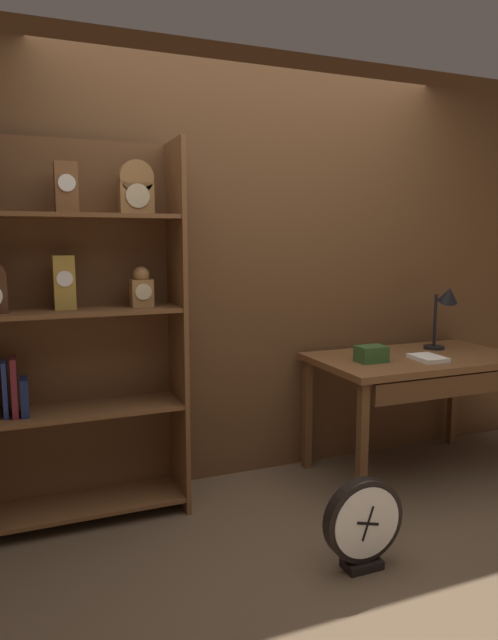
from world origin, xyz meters
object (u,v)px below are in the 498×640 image
workbench (419,370)px  open_repair_manual (428,358)px  desk_lamp (445,306)px  toolbox_small (371,354)px  round_clock_large (363,523)px  bookshelf (64,331)px

workbench → open_repair_manual: size_ratio=5.87×
workbench → desk_lamp: bearing=23.7°
toolbox_small → round_clock_large: toolbox_small is taller
workbench → round_clock_large: bearing=-139.4°
toolbox_small → open_repair_manual: (0.35, -0.08, -0.04)m
open_repair_manual → workbench: bearing=81.5°
workbench → toolbox_small: (-0.37, -0.02, 0.13)m
desk_lamp → toolbox_small: (-0.66, -0.15, -0.24)m
desk_lamp → round_clock_large: bearing=-142.9°
round_clock_large → open_repair_manual: bearing=37.3°
workbench → toolbox_small: toolbox_small is taller
workbench → open_repair_manual: bearing=-101.7°
toolbox_small → desk_lamp: bearing=12.7°
toolbox_small → round_clock_large: bearing=-125.3°
bookshelf → desk_lamp: bearing=-2.1°
open_repair_manual → round_clock_large: (-0.88, -0.67, -0.56)m
bookshelf → workbench: 2.12m
workbench → desk_lamp: desk_lamp is taller
workbench → toolbox_small: bearing=-176.9°
round_clock_large → toolbox_small: bearing=54.7°
workbench → open_repair_manual: open_repair_manual is taller
workbench → round_clock_large: (-0.91, -0.78, -0.46)m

